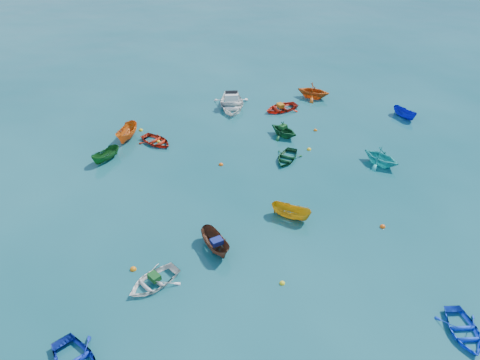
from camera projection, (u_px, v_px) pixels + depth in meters
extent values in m
plane|color=#0A424C|center=(259.00, 230.00, 28.83)|extent=(160.00, 160.00, 0.00)
imported|color=white|center=(154.00, 284.00, 25.19)|extent=(3.70, 3.39, 0.63)
imported|color=#56301F|center=(216.00, 249.00, 27.43)|extent=(1.75, 3.02, 1.10)
imported|color=blue|center=(463.00, 333.00, 22.59)|extent=(2.59, 3.24, 0.60)
imported|color=#CC9512|center=(291.00, 217.00, 29.83)|extent=(2.69, 2.47, 1.03)
imported|color=#104724|center=(286.00, 160.00, 35.54)|extent=(3.26, 3.42, 0.58)
imported|color=#1CB2B0|center=(380.00, 164.00, 35.01)|extent=(3.56, 3.70, 1.50)
imported|color=orange|center=(128.00, 139.00, 38.18)|extent=(2.36, 3.24, 1.18)
imported|color=#135228|center=(283.00, 136.00, 38.56)|extent=(3.24, 3.35, 1.35)
imported|color=red|center=(281.00, 110.00, 42.50)|extent=(3.64, 3.00, 0.66)
imported|color=#0E15AF|center=(404.00, 117.00, 41.30)|extent=(1.64, 2.59, 0.94)
imported|color=#AA210E|center=(157.00, 143.00, 37.58)|extent=(3.42, 3.58, 0.61)
imported|color=#C75212|center=(313.00, 98.00, 44.67)|extent=(3.99, 3.89, 1.60)
imported|color=#14571C|center=(107.00, 160.00, 35.46)|extent=(2.54, 2.38, 0.98)
imported|color=white|center=(232.00, 107.00, 42.94)|extent=(4.09, 5.12, 1.55)
cube|color=#134C1B|center=(154.00, 277.00, 24.98)|extent=(0.74, 0.80, 0.31)
cube|color=navy|center=(217.00, 242.00, 26.92)|extent=(0.77, 0.66, 0.32)
cube|color=#124B1B|center=(283.00, 127.00, 38.15)|extent=(0.76, 0.71, 0.29)
cube|color=#AF6811|center=(280.00, 105.00, 42.19)|extent=(0.64, 0.76, 0.32)
sphere|color=orange|center=(133.00, 270.00, 26.07)|extent=(0.36, 0.36, 0.36)
sphere|color=yellow|center=(282.00, 284.00, 25.21)|extent=(0.31, 0.31, 0.31)
sphere|color=#E3550C|center=(382.00, 227.00, 29.06)|extent=(0.35, 0.35, 0.35)
sphere|color=#EC590C|center=(221.00, 165.00, 34.93)|extent=(0.34, 0.34, 0.34)
sphere|color=yellow|center=(159.00, 142.00, 37.75)|extent=(0.30, 0.30, 0.30)
sphere|color=#D3600B|center=(315.00, 131.00, 39.30)|extent=(0.32, 0.32, 0.32)
sphere|color=yellow|center=(141.00, 131.00, 39.31)|extent=(0.34, 0.34, 0.34)
sphere|color=orange|center=(225.00, 98.00, 44.57)|extent=(0.32, 0.32, 0.32)
sphere|color=yellow|center=(309.00, 150.00, 36.74)|extent=(0.34, 0.34, 0.34)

